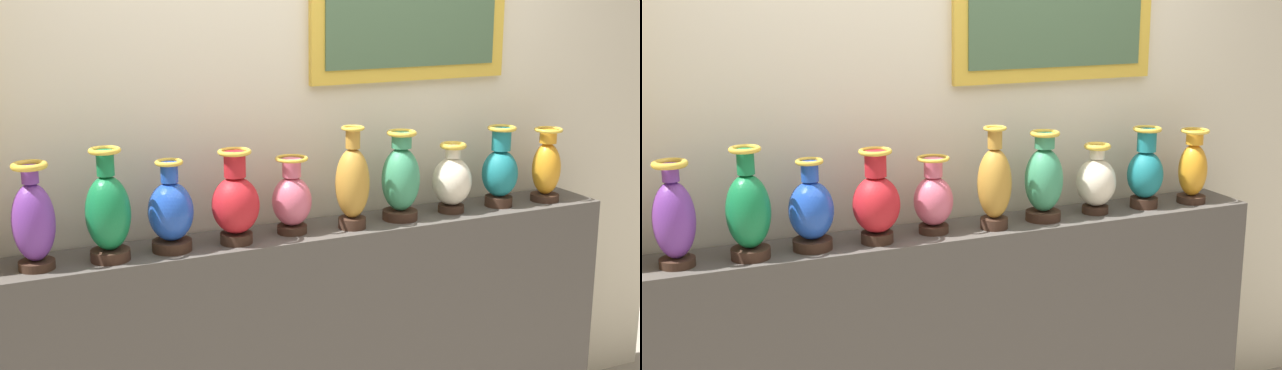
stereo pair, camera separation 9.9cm
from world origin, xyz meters
The scene contains 12 objects.
display_shelf centered at (0.00, 0.00, 0.52)m, with size 2.69×0.30×1.05m, color #4C4742.
back_wall centered at (0.01, 0.21, 1.56)m, with size 3.96×0.14×3.10m.
vase_violet centered at (-1.11, -0.03, 1.22)m, with size 0.15×0.15×0.38m.
vase_emerald centered at (-0.86, -0.05, 1.23)m, with size 0.16×0.16×0.41m.
vase_sapphire centered at (-0.63, -0.03, 1.20)m, with size 0.17×0.17×0.35m.
vase_crimson centered at (-0.38, -0.04, 1.21)m, with size 0.18×0.18×0.37m.
vase_rose centered at (-0.13, -0.01, 1.19)m, with size 0.16×0.16×0.31m.
vase_ochre centered at (0.12, -0.05, 1.23)m, with size 0.14×0.14×0.42m.
vase_jade centered at (0.36, -0.02, 1.22)m, with size 0.16×0.16×0.38m.
vase_ivory centered at (0.62, -0.01, 1.19)m, with size 0.17×0.17×0.31m.
vase_teal centered at (0.87, -0.02, 1.21)m, with size 0.16×0.16×0.36m.
vase_amber centered at (1.12, -0.03, 1.20)m, with size 0.13×0.13×0.34m.
Camera 1 is at (-1.46, -3.09, 2.05)m, focal length 49.14 mm.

